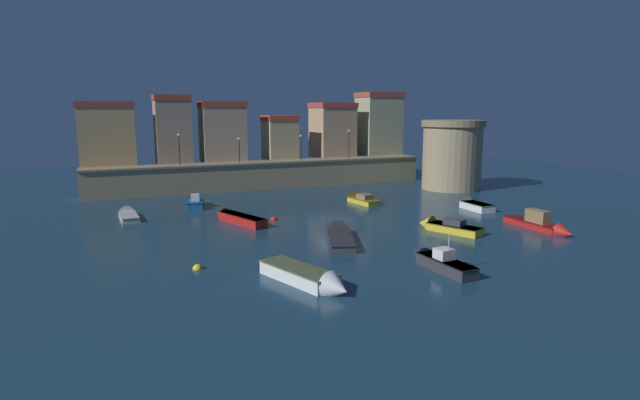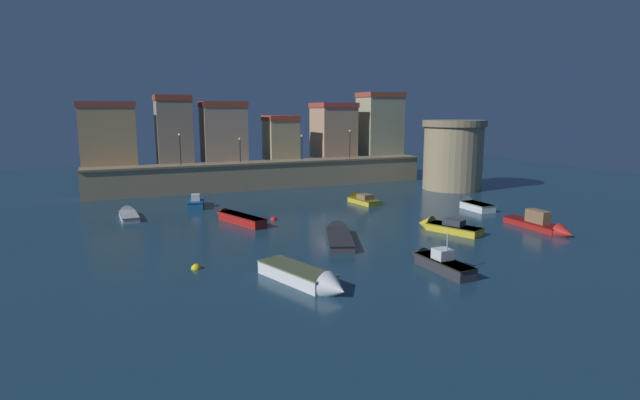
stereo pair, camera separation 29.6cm
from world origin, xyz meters
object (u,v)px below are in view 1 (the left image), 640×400
Objects in this scene: moored_boat_4 at (445,226)px; moored_boat_8 at (339,235)px; fortress_tower at (452,154)px; moored_boat_1 at (237,218)px; mooring_buoy_0 at (274,220)px; quay_lamp_0 at (179,144)px; moored_boat_3 at (128,215)px; mooring_buoy_1 at (198,269)px; moored_boat_9 at (542,225)px; quay_lamp_3 at (349,140)px; moored_boat_6 at (359,199)px; moored_boat_0 at (472,205)px; mooring_buoy_2 at (370,197)px; moored_boat_2 at (196,202)px; quay_lamp_2 at (301,143)px; moored_boat_7 at (310,278)px; moored_boat_5 at (438,261)px; quay_lamp_1 at (239,146)px.

moored_boat_8 is (-9.22, 1.08, -0.08)m from moored_boat_4.
fortress_tower is 1.21× the size of moored_boat_1.
mooring_buoy_0 is at bearing 28.07° from moored_boat_4.
quay_lamp_0 reaches higher than moored_boat_3.
mooring_buoy_1 is at bearing -96.37° from quay_lamp_0.
moored_boat_9 is (-7.16, -21.44, -3.96)m from fortress_tower.
mooring_buoy_1 is at bearing 135.89° from moored_boat_1.
quay_lamp_0 is 22.57m from quay_lamp_3.
moored_boat_6 is 16.07m from moored_boat_8.
quay_lamp_0 is 33.68m from moored_boat_4.
moored_boat_0 reaches higher than mooring_buoy_0.
mooring_buoy_2 is at bearing -55.59° from moored_boat_6.
moored_boat_6 is (16.77, -4.72, -0.11)m from moored_boat_2.
quay_lamp_3 is at bearing 10.65° from moored_boat_0.
quay_lamp_0 is 1.13× the size of quay_lamp_2.
quay_lamp_0 reaches higher than mooring_buoy_2.
moored_boat_6 is 19.33m from moored_boat_9.
moored_boat_0 is 0.65× the size of moored_boat_7.
moored_boat_4 reaches higher than moored_boat_8.
moored_boat_6 is at bearing -112.14° from quay_lamp_3.
moored_boat_5 is at bearing -69.50° from moored_boat_9.
quay_lamp_0 is 10.63m from moored_boat_2.
moored_boat_7 is at bearing -101.51° from mooring_buoy_0.
moored_boat_1 is 15.37m from moored_boat_6.
quay_lamp_0 reaches higher than moored_boat_2.
fortress_tower is 1.81× the size of moored_boat_2.
moored_boat_9 is at bearing -32.98° from mooring_buoy_0.
moored_boat_7 is at bearing 159.78° from moored_boat_1.
moored_boat_1 is 1.03× the size of moored_boat_7.
moored_boat_9 is 10.91× the size of mooring_buoy_0.
quay_lamp_1 is 4.78× the size of mooring_buoy_1.
moored_boat_5 is (3.42, -36.48, -5.07)m from quay_lamp_1.
quay_lamp_3 is at bearing -33.17° from moored_boat_4.
moored_boat_0 is at bearing -58.57° from mooring_buoy_2.
moored_boat_8 is (-7.44, -27.26, -5.36)m from quay_lamp_2.
mooring_buoy_2 is (2.68, 2.44, -0.35)m from moored_boat_6.
quay_lamp_2 reaches higher than mooring_buoy_0.
moored_boat_8 is at bearing -102.71° from moored_boat_9.
moored_boat_6 reaches higher than mooring_buoy_0.
quay_lamp_3 is 0.74× the size of moored_boat_6.
moored_boat_4 is at bearing 173.65° from moored_boat_6.
quay_lamp_2 is at bearing -47.39° from moored_boat_2.
moored_boat_8 is at bearing 126.84° from moored_boat_7.
moored_boat_7 is at bearing -125.42° from mooring_buoy_2.
fortress_tower reaches higher than mooring_buoy_1.
moored_boat_6 is 26.34m from mooring_buoy_1.
quay_lamp_1 is 0.68× the size of moored_boat_0.
moored_boat_6 is at bearing -55.05° from quay_lamp_1.
moored_boat_0 is 9.80m from moored_boat_9.
moored_boat_6 is (23.61, -1.78, 0.09)m from moored_boat_3.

